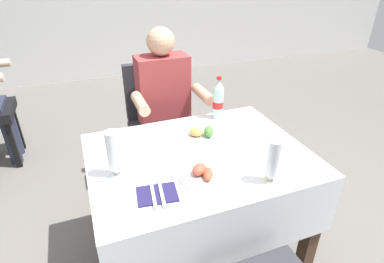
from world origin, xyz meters
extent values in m
plane|color=#66605B|center=(0.00, 0.00, 0.00)|extent=(11.00, 11.00, 0.00)
cube|color=white|center=(0.04, 0.05, 0.74)|extent=(1.12, 0.86, 0.02)
cube|color=white|center=(0.04, -0.37, 0.57)|extent=(1.12, 0.02, 0.32)
cube|color=white|center=(0.04, 0.47, 0.57)|extent=(1.12, 0.02, 0.32)
cube|color=white|center=(-0.51, 0.05, 0.57)|extent=(0.02, 0.86, 0.32)
cube|color=white|center=(0.60, 0.05, 0.57)|extent=(0.02, 0.86, 0.32)
cube|color=#472D1E|center=(0.54, -0.32, 0.37)|extent=(0.07, 0.07, 0.73)
cube|color=#472D1E|center=(-0.46, 0.42, 0.37)|extent=(0.07, 0.07, 0.73)
cube|color=#472D1E|center=(0.54, 0.42, 0.37)|extent=(0.07, 0.07, 0.73)
cube|color=#2D2D33|center=(0.04, 0.78, 0.49)|extent=(0.44, 0.44, 0.08)
cube|color=#2D2D33|center=(0.04, 1.03, 0.75)|extent=(0.42, 0.06, 0.44)
cube|color=black|center=(-0.13, 0.61, 0.23)|extent=(0.04, 0.04, 0.45)
cube|color=black|center=(0.21, 0.61, 0.23)|extent=(0.04, 0.04, 0.45)
cube|color=black|center=(-0.13, 0.95, 0.23)|extent=(0.04, 0.04, 0.45)
cube|color=black|center=(0.21, 0.95, 0.23)|extent=(0.04, 0.04, 0.45)
cylinder|color=#282D42|center=(0.00, 0.58, 0.23)|extent=(0.10, 0.10, 0.45)
cylinder|color=#282D42|center=(0.16, 0.58, 0.23)|extent=(0.10, 0.10, 0.45)
cube|color=#282D42|center=(0.08, 0.74, 0.51)|extent=(0.34, 0.36, 0.12)
cube|color=#9E3838|center=(0.08, 0.82, 0.82)|extent=(0.36, 0.20, 0.50)
sphere|color=tan|center=(0.08, 0.82, 1.17)|extent=(0.19, 0.19, 0.19)
cylinder|color=tan|center=(-0.14, 0.59, 0.85)|extent=(0.07, 0.26, 0.07)
cylinder|color=tan|center=(0.29, 0.59, 0.85)|extent=(0.07, 0.26, 0.07)
cylinder|color=white|center=(0.00, -0.15, 0.76)|extent=(0.25, 0.25, 0.01)
ellipsoid|color=#C14C33|center=(-0.03, -0.13, 0.79)|extent=(0.10, 0.10, 0.05)
ellipsoid|color=#C14C33|center=(0.00, -0.17, 0.78)|extent=(0.08, 0.10, 0.03)
cylinder|color=white|center=(0.10, 0.20, 0.76)|extent=(0.22, 0.22, 0.01)
ellipsoid|color=gold|center=(0.09, 0.21, 0.79)|extent=(0.10, 0.10, 0.05)
ellipsoid|color=#4C8E38|center=(0.16, 0.19, 0.79)|extent=(0.08, 0.10, 0.06)
cylinder|color=white|center=(0.26, -0.28, 0.75)|extent=(0.07, 0.07, 0.01)
cylinder|color=white|center=(0.26, -0.28, 0.77)|extent=(0.02, 0.02, 0.03)
cylinder|color=white|center=(0.26, -0.28, 0.88)|extent=(0.06, 0.06, 0.18)
cylinder|color=gold|center=(0.26, -0.28, 0.83)|extent=(0.06, 0.06, 0.08)
cylinder|color=white|center=(-0.38, 0.02, 0.75)|extent=(0.07, 0.07, 0.01)
cylinder|color=white|center=(-0.38, 0.02, 0.77)|extent=(0.02, 0.02, 0.03)
cylinder|color=white|center=(-0.38, 0.02, 0.88)|extent=(0.07, 0.07, 0.19)
cylinder|color=#C68928|center=(-0.38, 0.02, 0.84)|extent=(0.06, 0.06, 0.10)
cylinder|color=silver|center=(0.32, 0.41, 0.85)|extent=(0.07, 0.07, 0.20)
cylinder|color=red|center=(0.32, 0.41, 0.84)|extent=(0.07, 0.07, 0.04)
cone|color=silver|center=(0.32, 0.41, 0.98)|extent=(0.06, 0.06, 0.06)
cylinder|color=red|center=(0.32, 0.41, 1.01)|extent=(0.03, 0.03, 0.02)
cube|color=#231E4C|center=(-0.25, -0.19, 0.76)|extent=(0.19, 0.15, 0.01)
cube|color=silver|center=(-0.26, -0.19, 0.76)|extent=(0.04, 0.19, 0.01)
cube|color=silver|center=(-0.23, -0.19, 0.76)|extent=(0.04, 0.19, 0.01)
cube|color=black|center=(-1.11, 1.51, 0.23)|extent=(0.04, 0.04, 0.45)
cube|color=black|center=(-1.11, 1.85, 0.23)|extent=(0.04, 0.04, 0.45)
cylinder|color=#282D42|center=(-1.13, 1.60, 0.23)|extent=(0.10, 0.10, 0.45)
cylinder|color=#282D42|center=(-1.13, 1.76, 0.23)|extent=(0.10, 0.10, 0.45)
camera|label=1|loc=(-0.48, -1.20, 1.62)|focal=28.90mm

